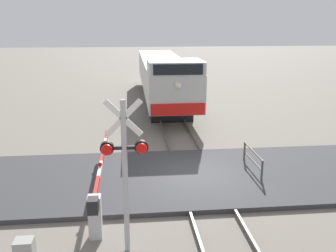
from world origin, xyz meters
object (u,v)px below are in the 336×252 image
crossing_signal (125,160)px  crossing_gate (98,192)px  guard_railing (253,158)px  locomotive (163,76)px

crossing_signal → crossing_gate: crossing_signal is taller
crossing_signal → guard_railing: size_ratio=1.82×
guard_railing → crossing_gate: bearing=-152.9°
crossing_gate → guard_railing: (5.84, 2.99, -0.26)m
locomotive → crossing_signal: size_ratio=4.51×
locomotive → crossing_gate: (-3.54, -17.29, -1.09)m
guard_railing → crossing_signal: bearing=-136.0°
crossing_signal → crossing_gate: bearing=116.0°
crossing_gate → locomotive: bearing=78.4°
crossing_signal → crossing_gate: size_ratio=0.57×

